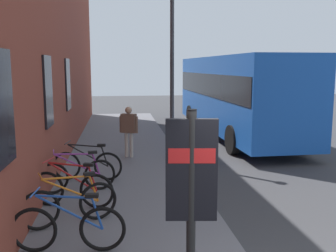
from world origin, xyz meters
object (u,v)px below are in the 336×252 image
object	(u,v)px
bicycle_nearest_sign	(72,188)
bicycle_far_end	(88,165)
bicycle_by_door	(77,175)
city_bus	(235,91)
bicycle_end_of_row	(70,204)
transit_info_sign	(191,184)
pedestrian_crossing_street	(129,127)
bicycle_mid_rack	(69,228)
street_lamp	(172,61)

from	to	relation	value
bicycle_nearest_sign	bicycle_far_end	distance (m)	1.90
bicycle_by_door	city_bus	world-z (taller)	city_bus
bicycle_end_of_row	transit_info_sign	bearing A→B (deg)	-150.53
pedestrian_crossing_street	bicycle_mid_rack	bearing A→B (deg)	170.04
bicycle_mid_rack	street_lamp	size ratio (longest dim) A/B	0.35
bicycle_end_of_row	bicycle_mid_rack	bearing A→B (deg)	-174.36
pedestrian_crossing_street	bicycle_by_door	bearing A→B (deg)	158.92
bicycle_nearest_sign	street_lamp	size ratio (longest dim) A/B	0.34
bicycle_mid_rack	street_lamp	distance (m)	6.81
transit_info_sign	bicycle_by_door	bearing A→B (deg)	19.75
bicycle_by_door	street_lamp	size ratio (longest dim) A/B	0.35
bicycle_nearest_sign	transit_info_sign	xyz separation A→B (m)	(-3.83, -1.72, 1.21)
bicycle_nearest_sign	bicycle_by_door	xyz separation A→B (m)	(0.98, 0.01, 0.00)
bicycle_mid_rack	pedestrian_crossing_street	world-z (taller)	pedestrian_crossing_street
city_bus	bicycle_nearest_sign	bearing A→B (deg)	144.15
transit_info_sign	city_bus	xyz separation A→B (m)	(11.96, -4.16, 0.20)
bicycle_far_end	bicycle_by_door	bearing A→B (deg)	169.55
bicycle_end_of_row	pedestrian_crossing_street	distance (m)	5.35
bicycle_mid_rack	bicycle_end_of_row	world-z (taller)	same
transit_info_sign	city_bus	world-z (taller)	city_bus
pedestrian_crossing_street	street_lamp	size ratio (longest dim) A/B	0.32
transit_info_sign	pedestrian_crossing_street	size ratio (longest dim) A/B	1.50
bicycle_mid_rack	bicycle_nearest_sign	bearing A→B (deg)	5.00
bicycle_nearest_sign	city_bus	size ratio (longest dim) A/B	0.16
bicycle_end_of_row	pedestrian_crossing_street	world-z (taller)	pedestrian_crossing_street
bicycle_nearest_sign	pedestrian_crossing_street	world-z (taller)	pedestrian_crossing_street
bicycle_by_door	transit_info_sign	bearing A→B (deg)	-160.25
bicycle_mid_rack	bicycle_end_of_row	bearing A→B (deg)	5.64
bicycle_far_end	bicycle_nearest_sign	bearing A→B (deg)	175.07
transit_info_sign	bicycle_mid_rack	bearing A→B (deg)	39.73
bicycle_nearest_sign	street_lamp	world-z (taller)	street_lamp
bicycle_far_end	pedestrian_crossing_street	xyz separation A→B (m)	(2.39, -1.11, 0.59)
city_bus	street_lamp	bearing A→B (deg)	142.34
bicycle_nearest_sign	bicycle_end_of_row	bearing A→B (deg)	-175.75
bicycle_nearest_sign	bicycle_far_end	size ratio (longest dim) A/B	0.98
bicycle_far_end	street_lamp	size ratio (longest dim) A/B	0.35
street_lamp	bicycle_far_end	bearing A→B (deg)	129.19
bicycle_nearest_sign	pedestrian_crossing_street	size ratio (longest dim) A/B	1.08
bicycle_mid_rack	transit_info_sign	xyz separation A→B (m)	(-1.86, -1.55, 1.21)
bicycle_far_end	transit_info_sign	world-z (taller)	transit_info_sign
bicycle_mid_rack	bicycle_far_end	xyz separation A→B (m)	(3.85, 0.01, -0.00)
city_bus	pedestrian_crossing_street	xyz separation A→B (m)	(-3.85, 4.61, -0.82)
bicycle_mid_rack	street_lamp	world-z (taller)	street_lamp
bicycle_end_of_row	bicycle_by_door	size ratio (longest dim) A/B	0.96
transit_info_sign	street_lamp	bearing A→B (deg)	-6.36
bicycle_by_door	bicycle_end_of_row	bearing A→B (deg)	-177.79
bicycle_by_door	city_bus	distance (m)	9.37
bicycle_by_door	pedestrian_crossing_street	xyz separation A→B (m)	(3.30, -1.27, 0.59)
bicycle_far_end	pedestrian_crossing_street	world-z (taller)	pedestrian_crossing_street
transit_info_sign	pedestrian_crossing_street	bearing A→B (deg)	3.18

